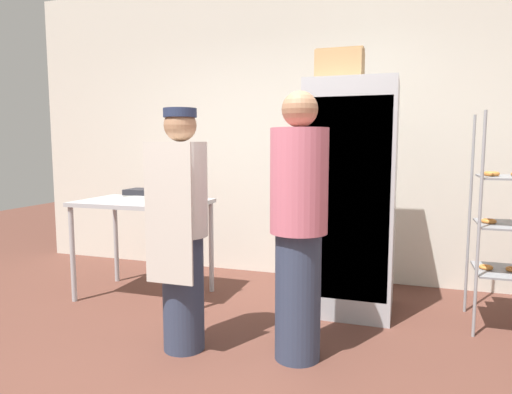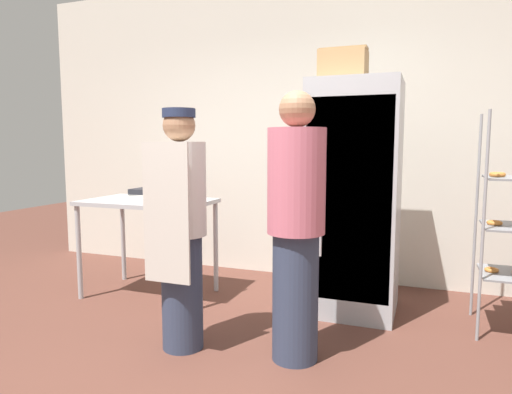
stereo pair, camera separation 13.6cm
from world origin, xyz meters
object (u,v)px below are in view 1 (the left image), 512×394
(refrigerator, at_px, (351,198))
(donut_box, at_px, (175,199))
(cardboard_storage_box, at_px, (340,66))
(person_baker, at_px, (182,227))
(blender_pitcher, at_px, (170,186))
(person_customer, at_px, (299,226))
(binder_stack, at_px, (143,194))

(refrigerator, bearing_deg, donut_box, -162.81)
(cardboard_storage_box, relative_size, person_baker, 0.23)
(blender_pitcher, distance_m, person_customer, 1.64)
(donut_box, relative_size, binder_stack, 0.94)
(donut_box, height_order, cardboard_storage_box, cardboard_storage_box)
(refrigerator, relative_size, binder_stack, 6.36)
(refrigerator, distance_m, donut_box, 1.45)
(blender_pitcher, bearing_deg, donut_box, -55.82)
(refrigerator, height_order, person_baker, refrigerator)
(refrigerator, height_order, cardboard_storage_box, cardboard_storage_box)
(cardboard_storage_box, bearing_deg, person_baker, -127.81)
(blender_pitcher, bearing_deg, person_baker, -57.69)
(person_baker, bearing_deg, donut_box, 121.48)
(cardboard_storage_box, height_order, person_baker, cardboard_storage_box)
(refrigerator, distance_m, person_customer, 1.03)
(donut_box, xyz_separation_m, binder_stack, (-0.48, 0.29, -0.00))
(person_customer, bearing_deg, blender_pitcher, 147.68)
(donut_box, distance_m, person_customer, 1.31)
(binder_stack, bearing_deg, person_customer, -27.46)
(cardboard_storage_box, height_order, person_customer, cardboard_storage_box)
(refrigerator, bearing_deg, binder_stack, -175.66)
(blender_pitcher, distance_m, person_baker, 1.17)
(person_baker, xyz_separation_m, person_customer, (0.76, 0.11, 0.03))
(refrigerator, xyz_separation_m, person_customer, (-0.20, -1.00, -0.07))
(binder_stack, xyz_separation_m, cardboard_storage_box, (1.75, 0.13, 1.07))
(blender_pitcher, bearing_deg, refrigerator, 4.69)
(blender_pitcher, xyz_separation_m, cardboard_storage_box, (1.48, 0.12, 1.00))
(binder_stack, relative_size, cardboard_storage_box, 0.80)
(refrigerator, relative_size, person_customer, 1.10)
(blender_pitcher, relative_size, cardboard_storage_box, 0.75)
(cardboard_storage_box, bearing_deg, donut_box, -161.88)
(binder_stack, distance_m, cardboard_storage_box, 2.06)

